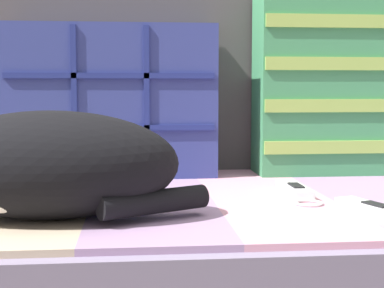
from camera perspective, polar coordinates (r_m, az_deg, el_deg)
The scene contains 7 objects.
couch at distance 1.25m, azimuth 11.47°, elevation -12.88°, with size 1.83×0.88×0.37m.
sofa_backrest at distance 1.54m, azimuth 7.71°, elevation 6.32°, with size 1.79×0.14×0.45m.
throw_pillow_quilted at distance 1.35m, azimuth -7.78°, elevation 4.13°, with size 0.47×0.14×0.34m.
throw_pillow_striped at distance 1.43m, azimuth 13.71°, elevation 5.59°, with size 0.37×0.14×0.42m.
sleeping_cat at distance 0.93m, azimuth -14.58°, elevation -2.25°, with size 0.47×0.20×0.17m.
game_remote_near at distance 1.12m, azimuth 10.00°, elevation -4.48°, with size 0.05×0.20×0.02m.
game_remote_far at distance 0.97m, azimuth 17.31°, elevation -6.20°, with size 0.10×0.19×0.02m.
Camera 1 is at (-0.35, -1.02, 0.57)m, focal length 55.00 mm.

